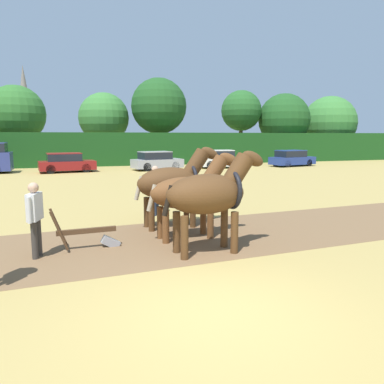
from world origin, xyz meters
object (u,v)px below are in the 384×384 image
tree_right (284,120)px  draft_horse_lead_left (210,194)px  tree_left (16,114)px  plow (92,235)px  tree_far_right (329,123)px  farmer_at_plow (35,214)px  parked_car_left (66,163)px  parked_car_center (221,159)px  tree_center (159,106)px  draft_horse_lead_right (190,192)px  church_spire (25,106)px  parked_car_center_right (292,158)px  parked_car_center_left (157,161)px  tree_center_left (104,118)px  draft_horse_trail_left (173,182)px  farmer_beside_team (155,186)px  tree_center_right (241,111)px

tree_right → draft_horse_lead_left: (-20.52, -30.97, -3.20)m
tree_left → plow: tree_left is taller
tree_far_right → farmer_at_plow: (-31.56, -31.34, -3.31)m
parked_car_left → draft_horse_lead_left: bearing=-88.4°
draft_horse_lead_left → farmer_at_plow: draft_horse_lead_left is taller
draft_horse_lead_left → farmer_at_plow: (-3.88, 0.82, -0.41)m
parked_car_left → parked_car_center: size_ratio=1.07×
tree_center → draft_horse_lead_right: (-5.71, -29.54, -4.51)m
farmer_at_plow → tree_left: bearing=113.8°
tree_left → parked_car_left: bearing=-66.3°
draft_horse_lead_right → parked_car_left: size_ratio=0.63×
church_spire → parked_car_left: 48.77m
parked_car_left → parked_car_center_right: parked_car_left is taller
tree_center → draft_horse_lead_left: tree_center is taller
tree_center → parked_car_center_left: bearing=-103.9°
tree_center_left → parked_car_center_right: (15.68, -11.55, -3.91)m
draft_horse_trail_left → parked_car_center_right: (16.05, 18.98, -0.66)m
church_spire → farmer_beside_team: church_spire is taller
tree_center_right → farmer_at_plow: (-19.22, -30.82, -4.53)m
parked_car_center → draft_horse_lead_right: bearing=-107.1°
plow → parked_car_center_right: size_ratio=0.37×
church_spire → parked_car_left: church_spire is taller
parked_car_center_left → draft_horse_lead_right: bearing=-111.2°
farmer_beside_team → farmer_at_plow: bearing=-98.2°
draft_horse_trail_left → tree_far_right: bearing=42.6°
farmer_beside_team → parked_car_center_left: 17.61m
farmer_at_plow → parked_car_center_right: size_ratio=0.39×
draft_horse_trail_left → parked_car_center: size_ratio=0.68×
parked_car_center_left → tree_center_left: bearing=93.9°
draft_horse_lead_left → parked_car_left: draft_horse_lead_left is taller
draft_horse_lead_left → tree_left: bearing=100.3°
tree_right → farmer_beside_team: (-20.87, -26.45, -3.60)m
tree_left → farmer_beside_team: (7.87, -27.89, -3.81)m
tree_far_right → church_spire: 54.12m
parked_car_left → parked_car_center_left: 6.95m
draft_horse_trail_left → parked_car_left: (-3.41, 19.13, -0.65)m
farmer_at_plow → parked_car_left: 21.02m
parked_car_center_left → parked_car_center: (5.64, 0.10, 0.02)m
tree_center_left → tree_right: size_ratio=0.96×
tree_center_right → tree_far_right: tree_center_right is taller
draft_horse_lead_right → farmer_beside_team: 3.19m
draft_horse_trail_left → parked_car_center_left: 19.36m
tree_left → tree_center: 13.97m
draft_horse_trail_left → farmer_beside_team: (-0.17, 1.81, -0.35)m
parked_car_center_right → parked_car_center: bearing=167.2°
farmer_at_plow → parked_car_center_right: 28.72m
parked_car_left → parked_car_center: (12.59, -0.01, 0.03)m
parked_car_center → parked_car_center_right: parked_car_center is taller
tree_left → parked_car_center: bearing=-31.6°
tree_left → tree_center: tree_center is taller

